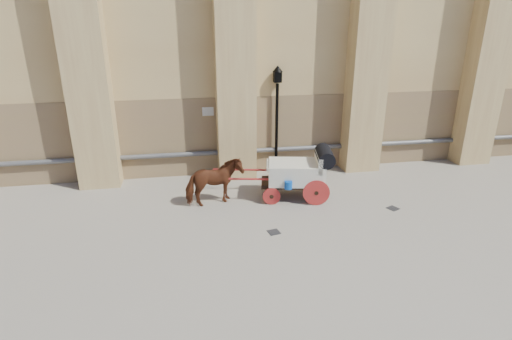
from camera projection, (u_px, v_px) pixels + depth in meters
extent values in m
plane|color=gray|center=(284.00, 215.00, 12.37)|extent=(90.00, 90.00, 0.00)
cube|color=olive|center=(309.00, 131.00, 16.01)|extent=(44.00, 0.35, 3.00)
cylinder|color=#59595B|center=(310.00, 148.00, 15.97)|extent=(42.00, 0.18, 0.18)
cube|color=beige|center=(208.00, 111.00, 14.84)|extent=(0.42, 0.04, 0.32)
imported|color=#5C2B13|center=(214.00, 182.00, 12.85)|extent=(1.97, 1.29, 1.54)
cube|color=black|center=(293.00, 183.00, 13.45)|extent=(2.27, 1.37, 0.12)
cube|color=beige|center=(296.00, 172.00, 13.31)|extent=(2.04, 1.55, 0.68)
cube|color=beige|center=(319.00, 161.00, 13.16)|extent=(0.39, 1.21, 0.53)
cube|color=beige|center=(272.00, 165.00, 13.25)|extent=(0.55, 1.11, 0.10)
cylinder|color=black|center=(325.00, 156.00, 13.09)|extent=(0.77, 1.29, 0.54)
cylinder|color=red|center=(316.00, 193.00, 12.90)|extent=(0.86, 0.23, 0.87)
cylinder|color=red|center=(312.00, 179.00, 14.02)|extent=(0.86, 0.23, 0.87)
cylinder|color=red|center=(272.00, 196.00, 12.99)|extent=(0.58, 0.17, 0.58)
cylinder|color=red|center=(271.00, 182.00, 14.11)|extent=(0.58, 0.17, 0.58)
cylinder|color=red|center=(245.00, 179.00, 12.98)|extent=(2.28, 0.54, 0.07)
cylinder|color=red|center=(246.00, 170.00, 13.80)|extent=(2.28, 0.54, 0.07)
cylinder|color=#0645AD|center=(288.00, 185.00, 12.75)|extent=(0.25, 0.25, 0.25)
cylinder|color=black|center=(277.00, 129.00, 15.37)|extent=(0.12, 0.12, 3.49)
cone|color=black|center=(276.00, 167.00, 15.91)|extent=(0.35, 0.35, 0.35)
cube|color=black|center=(278.00, 77.00, 14.68)|extent=(0.27, 0.27, 0.41)
cone|color=black|center=(278.00, 69.00, 14.58)|extent=(0.39, 0.39, 0.23)
cube|color=black|center=(274.00, 232.00, 11.34)|extent=(0.38, 0.38, 0.01)
cube|color=black|center=(393.00, 208.00, 12.80)|extent=(0.42, 0.42, 0.01)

